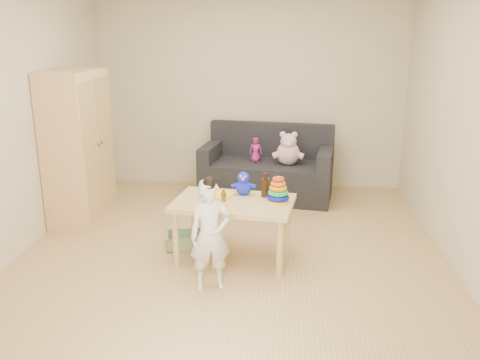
# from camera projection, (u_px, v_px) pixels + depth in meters

# --- Properties ---
(room) EXTENTS (4.50, 4.50, 4.50)m
(room) POSITION_uv_depth(u_px,v_px,m) (232.00, 117.00, 4.48)
(room) COLOR tan
(room) RESTS_ON ground
(wardrobe) EXTENTS (0.46, 0.91, 1.64)m
(wardrobe) POSITION_uv_depth(u_px,v_px,m) (78.00, 147.00, 5.50)
(wardrobe) COLOR #E7AE7F
(wardrobe) RESTS_ON ground
(sofa) EXTENTS (1.70, 1.01, 0.45)m
(sofa) POSITION_uv_depth(u_px,v_px,m) (267.00, 179.00, 6.41)
(sofa) COLOR black
(sofa) RESTS_ON ground
(play_table) EXTENTS (1.14, 0.80, 0.56)m
(play_table) POSITION_uv_depth(u_px,v_px,m) (234.00, 230.00, 4.66)
(play_table) COLOR tan
(play_table) RESTS_ON ground
(storage_bin) EXTENTS (0.48, 0.41, 0.13)m
(storage_bin) POSITION_uv_depth(u_px,v_px,m) (188.00, 240.00, 4.99)
(storage_bin) COLOR gray
(storage_bin) RESTS_ON ground
(toddler) EXTENTS (0.38, 0.31, 0.90)m
(toddler) POSITION_uv_depth(u_px,v_px,m) (210.00, 237.00, 4.08)
(toddler) COLOR silver
(toddler) RESTS_ON ground
(pink_bear) EXTENTS (0.32, 0.27, 0.35)m
(pink_bear) POSITION_uv_depth(u_px,v_px,m) (288.00, 151.00, 6.20)
(pink_bear) COLOR #E4A8C7
(pink_bear) RESTS_ON sofa
(doll) EXTENTS (0.17, 0.13, 0.31)m
(doll) POSITION_uv_depth(u_px,v_px,m) (256.00, 150.00, 6.32)
(doll) COLOR #AE2080
(doll) RESTS_ON sofa
(ring_stacker) EXTENTS (0.21, 0.21, 0.23)m
(ring_stacker) POSITION_uv_depth(u_px,v_px,m) (278.00, 192.00, 4.52)
(ring_stacker) COLOR yellow
(ring_stacker) RESTS_ON play_table
(brown_bottle) EXTENTS (0.08, 0.08, 0.22)m
(brown_bottle) POSITION_uv_depth(u_px,v_px,m) (265.00, 187.00, 4.67)
(brown_bottle) COLOR black
(brown_bottle) RESTS_ON play_table
(blue_plush) EXTENTS (0.22, 0.19, 0.23)m
(blue_plush) POSITION_uv_depth(u_px,v_px,m) (244.00, 183.00, 4.72)
(blue_plush) COLOR #1C27FF
(blue_plush) RESTS_ON play_table
(wooden_figure) EXTENTS (0.05, 0.04, 0.11)m
(wooden_figure) POSITION_uv_depth(u_px,v_px,m) (224.00, 195.00, 4.55)
(wooden_figure) COLOR brown
(wooden_figure) RESTS_ON play_table
(yellow_book) EXTENTS (0.28, 0.28, 0.02)m
(yellow_book) POSITION_uv_depth(u_px,v_px,m) (221.00, 195.00, 4.71)
(yellow_book) COLOR #FDFF1A
(yellow_book) RESTS_ON play_table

